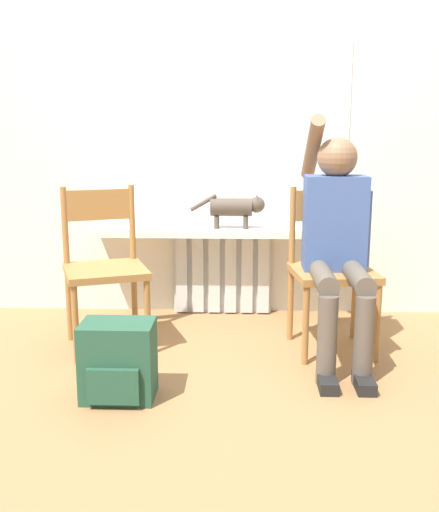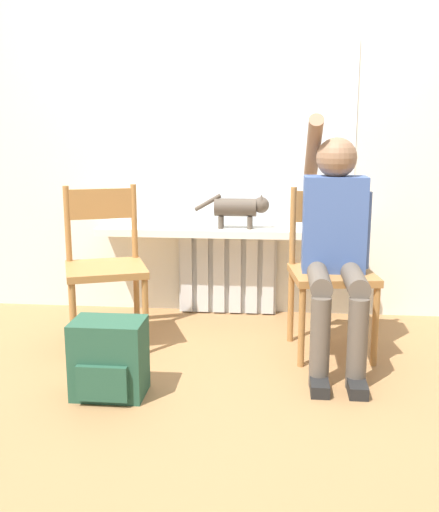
% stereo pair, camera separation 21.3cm
% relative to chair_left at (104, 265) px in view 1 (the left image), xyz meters
% --- Properties ---
extents(ground_plane, '(12.00, 12.00, 0.00)m').
position_rel_chair_left_xyz_m(ground_plane, '(0.66, -0.49, -0.48)').
color(ground_plane, olive).
extents(wall_with_window, '(7.00, 0.06, 2.70)m').
position_rel_chair_left_xyz_m(wall_with_window, '(0.66, 0.74, 0.87)').
color(wall_with_window, silver).
rests_on(wall_with_window, ground_plane).
extents(radiator, '(0.67, 0.08, 0.56)m').
position_rel_chair_left_xyz_m(radiator, '(0.66, 0.66, -0.20)').
color(radiator, silver).
rests_on(radiator, ground_plane).
extents(windowsill, '(1.73, 0.26, 0.05)m').
position_rel_chair_left_xyz_m(windowsill, '(0.66, 0.58, 0.10)').
color(windowsill, white).
rests_on(windowsill, radiator).
extents(window_glass, '(1.66, 0.01, 1.20)m').
position_rel_chair_left_xyz_m(window_glass, '(0.66, 0.71, 0.72)').
color(window_glass, white).
rests_on(window_glass, windowsill).
extents(chair_left, '(0.57, 0.57, 0.93)m').
position_rel_chair_left_xyz_m(chair_left, '(0.00, 0.00, 0.00)').
color(chair_left, '#9E6B38').
rests_on(chair_left, ground_plane).
extents(chair_right, '(0.50, 0.50, 0.93)m').
position_rel_chair_left_xyz_m(chair_right, '(1.30, 0.00, 0.00)').
color(chair_right, '#9E6B38').
rests_on(chair_right, ground_plane).
extents(person, '(0.36, 1.04, 1.33)m').
position_rel_chair_left_xyz_m(person, '(1.31, -0.13, 0.20)').
color(person, brown).
rests_on(person, ground_plane).
extents(cat, '(0.49, 0.12, 0.23)m').
position_rel_chair_left_xyz_m(cat, '(0.75, 0.56, 0.26)').
color(cat, '#4C4238').
rests_on(cat, windowsill).
extents(backpack, '(0.34, 0.26, 0.37)m').
position_rel_chair_left_xyz_m(backpack, '(0.22, -0.71, -0.30)').
color(backpack, '#234C38').
rests_on(backpack, ground_plane).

